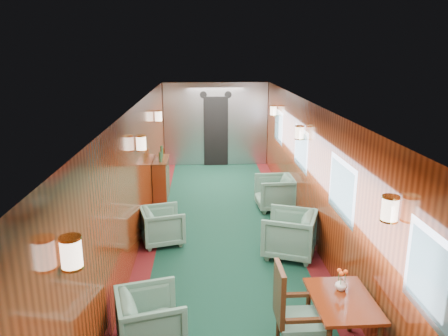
% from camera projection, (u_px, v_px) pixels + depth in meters
% --- Properties ---
extents(room, '(12.00, 12.10, 2.40)m').
position_uv_depth(room, '(228.00, 159.00, 6.78)').
color(room, '#0E3223').
rests_on(room, ground).
extents(bulkhead, '(2.98, 0.17, 2.39)m').
position_uv_depth(bulkhead, '(216.00, 125.00, 12.59)').
color(bulkhead, '#B5B7BD').
rests_on(bulkhead, ground).
extents(windows_right, '(0.02, 8.60, 0.80)m').
position_uv_depth(windows_right, '(318.00, 165.00, 7.14)').
color(windows_right, '#B2B5B9').
rests_on(windows_right, ground).
extents(wall_sconces, '(2.97, 7.97, 0.25)m').
position_uv_depth(wall_sconces, '(226.00, 142.00, 7.28)').
color(wall_sconces, '#FFE4C6').
rests_on(wall_sconces, ground).
extents(dining_table, '(0.66, 0.94, 0.70)m').
position_uv_depth(dining_table, '(342.00, 308.00, 4.71)').
color(dining_table, '#64230D').
rests_on(dining_table, ground).
extents(side_chair, '(0.51, 0.53, 1.12)m').
position_uv_depth(side_chair, '(291.00, 310.00, 4.63)').
color(side_chair, '#1E483C').
rests_on(side_chair, ground).
extents(credenza, '(0.32, 1.01, 1.18)m').
position_uv_depth(credenza, '(161.00, 178.00, 9.92)').
color(credenza, '#64230D').
rests_on(credenza, ground).
extents(flower_vase, '(0.18, 0.18, 0.14)m').
position_uv_depth(flower_vase, '(341.00, 284.00, 4.84)').
color(flower_vase, beige).
rests_on(flower_vase, dining_table).
extents(armchair_left_near, '(0.89, 0.88, 0.67)m').
position_uv_depth(armchair_left_near, '(151.00, 320.00, 4.92)').
color(armchair_left_near, '#1E483C').
rests_on(armchair_left_near, ground).
extents(armchair_left_far, '(0.86, 0.85, 0.64)m').
position_uv_depth(armchair_left_far, '(163.00, 226.00, 7.59)').
color(armchair_left_far, '#1E483C').
rests_on(armchair_left_far, ground).
extents(armchair_right_near, '(1.05, 1.04, 0.75)m').
position_uv_depth(armchair_right_near, '(289.00, 234.00, 7.12)').
color(armchair_right_near, '#1E483C').
rests_on(armchair_right_near, ground).
extents(armchair_right_far, '(0.83, 0.81, 0.71)m').
position_uv_depth(armchair_right_far, '(275.00, 193.00, 9.22)').
color(armchair_right_far, '#1E483C').
rests_on(armchair_right_far, ground).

